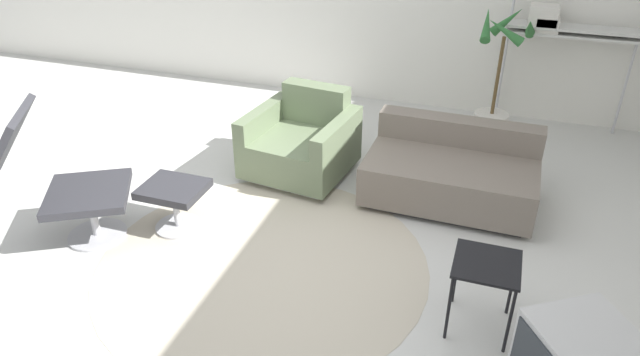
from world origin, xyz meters
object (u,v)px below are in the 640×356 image
(ottoman, at_px, (174,197))
(side_table, at_px, (486,271))
(shelf_unit, at_px, (559,26))
(lounge_chair, at_px, (19,161))
(potted_plant, at_px, (496,91))
(armchair_red, at_px, (302,145))
(couch_low, at_px, (451,173))

(ottoman, distance_m, side_table, 2.37)
(ottoman, xyz_separation_m, shelf_unit, (2.68, 2.89, 0.82))
(side_table, height_order, shelf_unit, shelf_unit)
(lounge_chair, height_order, potted_plant, potted_plant)
(lounge_chair, relative_size, side_table, 2.57)
(ottoman, relative_size, armchair_red, 0.49)
(couch_low, relative_size, potted_plant, 1.06)
(armchair_red, bearing_deg, potted_plant, -131.19)
(ottoman, height_order, armchair_red, armchair_red)
(armchair_red, bearing_deg, side_table, 145.89)
(armchair_red, distance_m, potted_plant, 2.13)
(potted_plant, relative_size, shelf_unit, 0.78)
(ottoman, height_order, potted_plant, potted_plant)
(couch_low, xyz_separation_m, shelf_unit, (0.72, 1.75, 0.86))
(lounge_chair, height_order, armchair_red, lounge_chair)
(lounge_chair, xyz_separation_m, ottoman, (0.88, 0.51, -0.42))
(side_table, bearing_deg, couch_low, 104.37)
(side_table, bearing_deg, lounge_chair, -177.04)
(couch_low, bearing_deg, potted_plant, -98.29)
(side_table, bearing_deg, potted_plant, 92.78)
(lounge_chair, bearing_deg, shelf_unit, 103.78)
(side_table, distance_m, potted_plant, 2.92)
(couch_low, xyz_separation_m, potted_plant, (0.24, 1.44, 0.24))
(couch_low, bearing_deg, side_table, 105.39)
(lounge_chair, relative_size, armchair_red, 1.32)
(armchair_red, height_order, shelf_unit, shelf_unit)
(lounge_chair, bearing_deg, armchair_red, 108.38)
(lounge_chair, relative_size, potted_plant, 0.96)
(armchair_red, relative_size, side_table, 1.94)
(lounge_chair, xyz_separation_m, shelf_unit, (3.56, 3.40, 0.40))
(ottoman, distance_m, potted_plant, 3.39)
(shelf_unit, bearing_deg, ottoman, -132.83)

